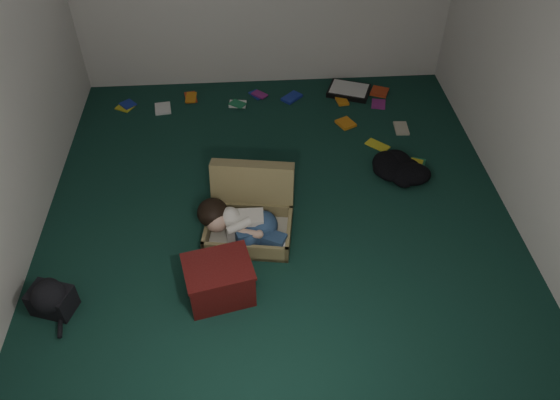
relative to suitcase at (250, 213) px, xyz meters
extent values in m
plane|color=#13372C|center=(0.24, 0.08, -0.15)|extent=(4.50, 4.50, 0.00)
plane|color=silver|center=(0.24, -2.17, 1.15)|extent=(4.50, 0.00, 4.50)
plane|color=silver|center=(2.24, 0.08, 1.15)|extent=(0.00, 4.50, 4.50)
cube|color=olive|center=(-0.02, -0.14, -0.07)|extent=(0.76, 0.60, 0.16)
cube|color=beige|center=(-0.02, -0.14, -0.11)|extent=(0.69, 0.53, 0.02)
cube|color=olive|center=(0.03, 0.18, 0.10)|extent=(0.72, 0.32, 0.51)
cube|color=silver|center=(-0.04, -0.15, 0.02)|extent=(0.30, 0.17, 0.22)
sphere|color=tan|center=(-0.27, -0.15, 0.08)|extent=(0.19, 0.19, 0.19)
ellipsoid|color=black|center=(-0.30, -0.09, 0.11)|extent=(0.25, 0.26, 0.22)
ellipsoid|color=navy|center=(0.10, -0.17, 0.02)|extent=(0.23, 0.26, 0.22)
cube|color=navy|center=(0.01, -0.26, 0.01)|extent=(0.28, 0.18, 0.14)
cube|color=navy|center=(0.15, -0.30, -0.02)|extent=(0.27, 0.21, 0.11)
sphere|color=white|center=(0.25, -0.28, -0.04)|extent=(0.11, 0.11, 0.11)
sphere|color=white|center=(0.24, -0.35, -0.05)|extent=(0.10, 0.10, 0.10)
cylinder|color=tan|center=(-0.01, -0.29, 0.06)|extent=(0.19, 0.09, 0.07)
cube|color=#521110|center=(-0.25, -0.70, 0.00)|extent=(0.53, 0.45, 0.31)
cube|color=#521110|center=(-0.25, -0.70, 0.17)|extent=(0.56, 0.48, 0.02)
cube|color=black|center=(1.16, 2.00, -0.12)|extent=(0.54, 0.47, 0.06)
cube|color=white|center=(1.16, 2.00, -0.09)|extent=(0.48, 0.42, 0.01)
cube|color=yellow|center=(-1.31, 1.88, -0.14)|extent=(0.18, 0.14, 0.02)
cube|color=#C03A19|center=(-0.61, 2.03, -0.14)|extent=(0.23, 0.22, 0.02)
cube|color=white|center=(-0.09, 1.84, -0.14)|extent=(0.18, 0.22, 0.02)
cube|color=#1C2F99|center=(0.51, 1.93, -0.14)|extent=(0.19, 0.22, 0.02)
cube|color=orange|center=(1.06, 1.83, -0.14)|extent=(0.23, 0.21, 0.02)
cube|color=#217B4C|center=(1.27, 2.03, -0.14)|extent=(0.20, 0.15, 0.02)
cube|color=#8D2377|center=(1.45, 1.75, -0.14)|extent=(0.23, 0.23, 0.02)
cube|color=beige|center=(1.59, 1.28, -0.14)|extent=(0.17, 0.21, 0.02)
cube|color=yellow|center=(1.29, 1.01, -0.14)|extent=(0.20, 0.23, 0.02)
cube|color=#C03A19|center=(1.51, 1.98, -0.14)|extent=(0.23, 0.21, 0.02)
cube|color=white|center=(-0.90, 1.82, -0.14)|extent=(0.21, 0.17, 0.02)
cube|color=#1C2F99|center=(0.13, 2.03, -0.14)|extent=(0.23, 0.23, 0.02)
cube|color=orange|center=(1.03, 1.40, -0.14)|extent=(0.16, 0.20, 0.02)
cube|color=#217B4C|center=(1.63, 0.71, -0.14)|extent=(0.21, 0.23, 0.02)
camera|label=1|loc=(0.02, -3.23, 3.18)|focal=35.00mm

